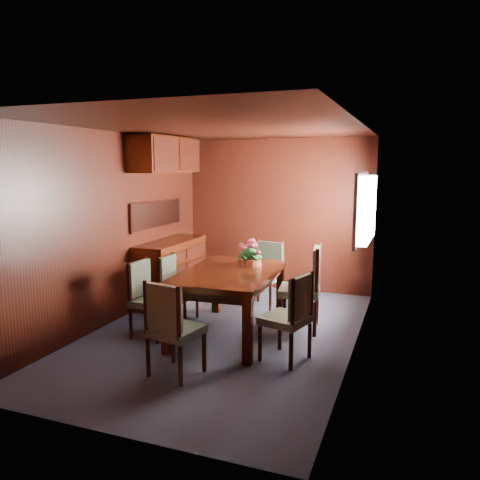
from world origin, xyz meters
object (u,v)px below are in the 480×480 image
at_px(dining_table, 229,280).
at_px(chair_left_near, 147,294).
at_px(chair_head, 171,324).
at_px(chair_right_near, 292,313).
at_px(flower_centerpiece, 250,253).
at_px(sideboard, 171,271).

distance_m(dining_table, chair_left_near, 0.97).
bearing_deg(chair_head, chair_left_near, 143.08).
bearing_deg(chair_right_near, flower_centerpiece, 57.15).
bearing_deg(chair_left_near, flower_centerpiece, 127.65).
distance_m(dining_table, chair_head, 1.26).
bearing_deg(flower_centerpiece, sideboard, 156.28).
height_order(chair_right_near, chair_head, chair_head).
xyz_separation_m(chair_right_near, chair_head, (-0.97, -0.75, 0.01)).
xyz_separation_m(sideboard, dining_table, (1.31, -0.99, 0.21)).
xyz_separation_m(dining_table, flower_centerpiece, (0.13, 0.36, 0.26)).
bearing_deg(chair_head, dining_table, 96.73).
xyz_separation_m(sideboard, chair_right_near, (2.19, -1.49, 0.06)).
bearing_deg(sideboard, chair_left_near, -72.64).
bearing_deg(sideboard, dining_table, -37.09).
distance_m(sideboard, chair_left_near, 1.42).
distance_m(chair_right_near, flower_centerpiece, 1.21).
height_order(chair_head, flower_centerpiece, flower_centerpiece).
bearing_deg(chair_right_near, dining_table, 76.39).
xyz_separation_m(chair_head, flower_centerpiece, (0.22, 1.60, 0.40)).
relative_size(sideboard, chair_right_near, 1.52).
bearing_deg(flower_centerpiece, chair_head, -97.65).
distance_m(sideboard, dining_table, 1.66).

